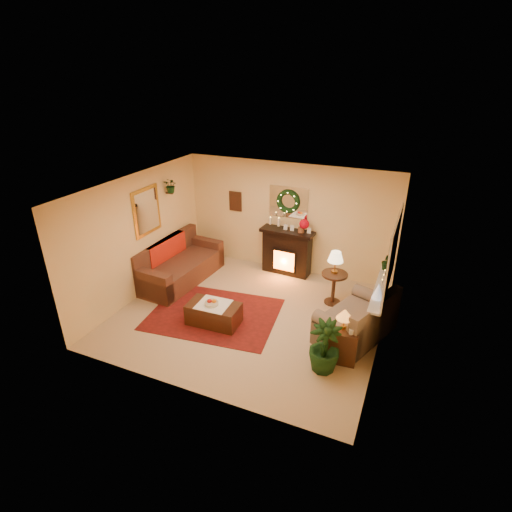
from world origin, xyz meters
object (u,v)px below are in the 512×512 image
at_px(loveseat, 357,316).
at_px(side_table_round, 333,289).
at_px(end_table_square, 342,344).
at_px(fireplace, 287,251).
at_px(coffee_table, 214,314).
at_px(sofa, 180,263).

height_order(loveseat, side_table_round, loveseat).
xyz_separation_m(side_table_round, end_table_square, (0.55, -1.66, -0.05)).
xyz_separation_m(loveseat, side_table_round, (-0.64, 0.95, -0.10)).
xyz_separation_m(fireplace, end_table_square, (1.90, -2.59, -0.28)).
bearing_deg(end_table_square, loveseat, 82.50).
bearing_deg(coffee_table, sofa, 138.76).
bearing_deg(sofa, fireplace, 36.23).
bearing_deg(fireplace, coffee_table, -99.45).
xyz_separation_m(end_table_square, coffee_table, (-2.47, 0.03, -0.06)).
xyz_separation_m(sofa, end_table_square, (4.01, -1.26, -0.16)).
distance_m(loveseat, side_table_round, 1.15).
relative_size(loveseat, side_table_round, 2.22).
xyz_separation_m(fireplace, loveseat, (1.99, -1.88, -0.13)).
height_order(fireplace, loveseat, fireplace).
height_order(loveseat, coffee_table, loveseat).
bearing_deg(coffee_table, loveseat, 12.54).
xyz_separation_m(fireplace, side_table_round, (1.35, -0.93, -0.23)).
height_order(sofa, end_table_square, sofa).
bearing_deg(sofa, loveseat, -3.61).
relative_size(sofa, side_table_round, 3.19).
bearing_deg(sofa, end_table_square, -13.42).
height_order(sofa, side_table_round, sofa).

